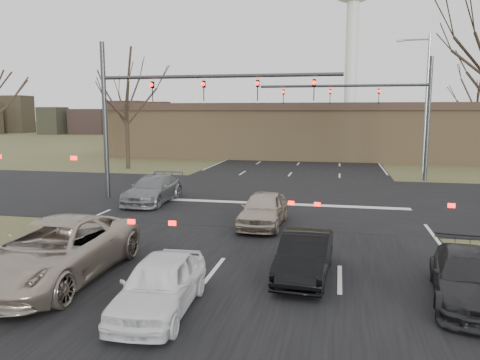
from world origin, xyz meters
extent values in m
plane|color=#464927|center=(0.00, 0.00, 0.00)|extent=(360.00, 360.00, 0.00)
cube|color=black|center=(0.00, 60.00, 0.01)|extent=(14.00, 300.00, 0.02)
cube|color=black|center=(0.00, 15.00, 0.01)|extent=(200.00, 14.00, 0.02)
cube|color=olive|center=(2.00, 38.00, 2.30)|extent=(42.00, 10.00, 4.60)
cube|color=#38281E|center=(2.00, 38.00, 4.95)|extent=(42.40, 10.40, 0.70)
cylinder|color=silver|center=(6.00, 120.00, 17.00)|extent=(3.20, 3.20, 34.00)
cylinder|color=#383A3D|center=(-8.50, 13.00, 4.00)|extent=(0.24, 0.24, 8.00)
cylinder|color=#383A3D|center=(-2.50, 13.00, 6.20)|extent=(12.00, 0.18, 0.18)
imported|color=black|center=(-5.83, 13.00, 5.50)|extent=(0.16, 0.20, 1.00)
imported|color=black|center=(-3.17, 13.00, 5.50)|extent=(0.16, 0.20, 1.00)
imported|color=black|center=(-0.50, 13.00, 5.50)|extent=(0.16, 0.20, 1.00)
imported|color=black|center=(2.17, 13.00, 5.50)|extent=(0.16, 0.20, 1.00)
cylinder|color=#383A3D|center=(9.00, 23.00, 4.00)|extent=(0.24, 0.24, 8.00)
cylinder|color=#383A3D|center=(3.50, 23.00, 6.20)|extent=(11.00, 0.18, 0.18)
imported|color=black|center=(5.86, 23.00, 5.50)|extent=(0.16, 0.20, 1.00)
imported|color=black|center=(2.71, 23.00, 5.50)|extent=(0.16, 0.20, 1.00)
imported|color=black|center=(-0.43, 23.00, 5.50)|extent=(0.16, 0.20, 1.00)
cylinder|color=gray|center=(9.50, 27.00, 5.00)|extent=(0.18, 0.18, 10.00)
cylinder|color=gray|center=(8.50, 27.00, 9.60)|extent=(2.00, 0.12, 0.12)
cube|color=gray|center=(7.50, 27.00, 9.55)|extent=(0.50, 0.25, 0.15)
cylinder|color=black|center=(-13.00, 25.00, 2.61)|extent=(0.32, 0.32, 5.23)
cylinder|color=black|center=(15.00, 35.00, 2.48)|extent=(0.32, 0.32, 4.95)
imported|color=#A69786|center=(-4.00, 1.45, 0.81)|extent=(2.77, 5.87, 1.62)
imported|color=white|center=(-0.50, 0.13, 0.64)|extent=(1.70, 3.82, 1.28)
imported|color=black|center=(2.55, 3.04, 0.60)|extent=(1.47, 3.73, 1.21)
imported|color=black|center=(6.50, 2.13, 0.60)|extent=(2.21, 4.30, 1.19)
imported|color=slate|center=(-5.61, 12.16, 0.67)|extent=(1.90, 4.63, 1.34)
imported|color=#B1A18F|center=(0.52, 8.54, 0.68)|extent=(1.70, 4.02, 1.36)
camera|label=1|loc=(3.36, -9.38, 4.50)|focal=35.00mm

